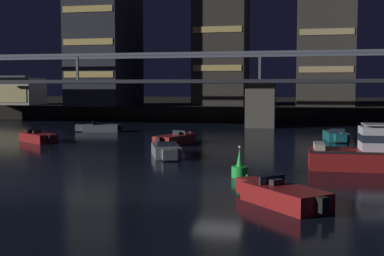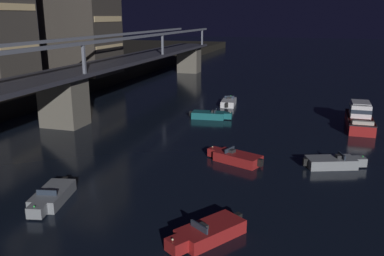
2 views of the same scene
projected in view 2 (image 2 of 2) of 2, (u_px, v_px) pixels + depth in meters
name	position (u px, v px, depth m)	size (l,w,h in m)	color
river_bridge	(63.00, 86.00, 45.31)	(99.89, 6.40, 9.38)	#605B51
tower_east_tall	(81.00, 4.00, 68.51)	(10.10, 10.07, 23.81)	#38332D
cabin_cruiser_near_left	(360.00, 118.00, 45.76)	(9.14, 2.69, 2.79)	maroon
speedboat_near_center	(333.00, 162.00, 33.67)	(3.06, 5.10, 1.16)	gray
speedboat_near_right	(208.00, 232.00, 22.79)	(4.77, 3.84, 1.16)	maroon
speedboat_mid_left	(210.00, 115.00, 49.58)	(2.16, 5.23, 1.16)	#196066
speedboat_mid_center	(51.00, 196.00, 27.31)	(5.22, 2.58, 1.16)	gray
speedboat_far_left	(229.00, 102.00, 56.99)	(5.23, 2.16, 1.16)	silver
speedboat_far_right	(236.00, 157.00, 34.79)	(3.11, 5.07, 1.16)	maroon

